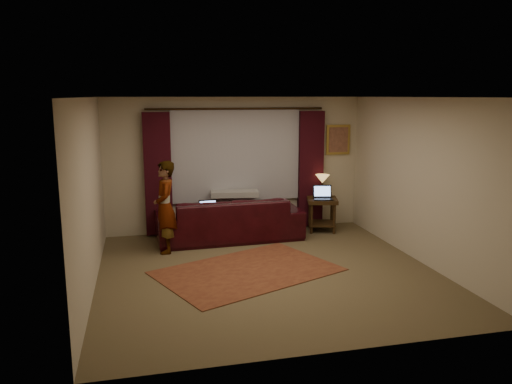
% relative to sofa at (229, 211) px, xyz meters
% --- Properties ---
extents(floor, '(5.00, 5.00, 0.01)m').
position_rel_sofa_xyz_m(floor, '(0.25, -1.87, -0.54)').
color(floor, brown).
rests_on(floor, ground).
extents(ceiling, '(5.00, 5.00, 0.02)m').
position_rel_sofa_xyz_m(ceiling, '(0.25, -1.87, 2.06)').
color(ceiling, silver).
rests_on(ceiling, ground).
extents(wall_back, '(5.00, 0.02, 2.60)m').
position_rel_sofa_xyz_m(wall_back, '(0.25, 0.63, 0.76)').
color(wall_back, '#C2B79C').
rests_on(wall_back, ground).
extents(wall_front, '(5.00, 0.02, 2.60)m').
position_rel_sofa_xyz_m(wall_front, '(0.25, -4.37, 0.76)').
color(wall_front, '#C2B79C').
rests_on(wall_front, ground).
extents(wall_left, '(0.02, 5.00, 2.60)m').
position_rel_sofa_xyz_m(wall_left, '(-2.25, -1.87, 0.76)').
color(wall_left, '#C2B79C').
rests_on(wall_left, ground).
extents(wall_right, '(0.02, 5.00, 2.60)m').
position_rel_sofa_xyz_m(wall_right, '(2.75, -1.87, 0.76)').
color(wall_right, '#C2B79C').
rests_on(wall_right, ground).
extents(sheer_curtain, '(2.50, 0.05, 1.80)m').
position_rel_sofa_xyz_m(sheer_curtain, '(0.25, 0.57, 0.96)').
color(sheer_curtain, '#A1A1A9').
rests_on(sheer_curtain, wall_back).
extents(drape_left, '(0.50, 0.14, 2.30)m').
position_rel_sofa_xyz_m(drape_left, '(-1.25, 0.52, 0.64)').
color(drape_left, black).
rests_on(drape_left, floor).
extents(drape_right, '(0.50, 0.14, 2.30)m').
position_rel_sofa_xyz_m(drape_right, '(1.75, 0.52, 0.64)').
color(drape_right, black).
rests_on(drape_right, floor).
extents(curtain_rod, '(0.04, 0.04, 3.40)m').
position_rel_sofa_xyz_m(curtain_rod, '(0.25, 0.52, 1.84)').
color(curtain_rod, black).
rests_on(curtain_rod, wall_back).
extents(picture_frame, '(0.50, 0.04, 0.60)m').
position_rel_sofa_xyz_m(picture_frame, '(2.35, 0.60, 1.21)').
color(picture_frame, '#B3903D').
rests_on(picture_frame, wall_back).
extents(sofa, '(2.69, 1.24, 1.07)m').
position_rel_sofa_xyz_m(sofa, '(0.00, 0.00, 0.00)').
color(sofa, black).
rests_on(sofa, floor).
extents(throw_blanket, '(0.94, 0.47, 0.11)m').
position_rel_sofa_xyz_m(throw_blanket, '(0.16, 0.34, 0.54)').
color(throw_blanket, gray).
rests_on(throw_blanket, sofa).
extents(clothing_pile, '(0.62, 0.55, 0.22)m').
position_rel_sofa_xyz_m(clothing_pile, '(0.88, -0.14, 0.11)').
color(clothing_pile, brown).
rests_on(clothing_pile, sofa).
extents(laptop_sofa, '(0.35, 0.38, 0.24)m').
position_rel_sofa_xyz_m(laptop_sofa, '(-0.40, -0.21, 0.12)').
color(laptop_sofa, black).
rests_on(laptop_sofa, sofa).
extents(area_rug, '(3.05, 2.59, 0.01)m').
position_rel_sofa_xyz_m(area_rug, '(-0.05, -1.79, -0.53)').
color(area_rug, brown).
rests_on(area_rug, floor).
extents(end_table, '(0.70, 0.70, 0.66)m').
position_rel_sofa_xyz_m(end_table, '(1.87, 0.14, -0.21)').
color(end_table, black).
rests_on(end_table, floor).
extents(tiffany_lamp, '(0.33, 0.33, 0.44)m').
position_rel_sofa_xyz_m(tiffany_lamp, '(1.92, 0.29, 0.34)').
color(tiffany_lamp, '#A48449').
rests_on(tiffany_lamp, end_table).
extents(laptop_table, '(0.43, 0.46, 0.26)m').
position_rel_sofa_xyz_m(laptop_table, '(1.84, 0.03, 0.25)').
color(laptop_table, black).
rests_on(laptop_table, end_table).
extents(person, '(0.46, 0.46, 1.56)m').
position_rel_sofa_xyz_m(person, '(-1.19, -0.53, 0.25)').
color(person, gray).
rests_on(person, floor).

